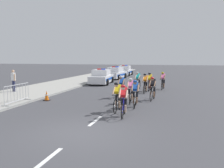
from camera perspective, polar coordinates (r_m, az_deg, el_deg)
ground_plane at (r=8.88m, az=-7.66°, el=-11.64°), size 160.00×160.00×0.00m
sidewalk_slab at (r=24.51m, az=-11.61°, el=0.02°), size 4.92×60.00×0.12m
kerb_edge at (r=23.54m, az=-6.42°, el=-0.13°), size 0.16×60.00×0.13m
lane_markings_centre at (r=14.12m, az=1.23°, el=-4.76°), size 0.14×17.60×0.01m
cyclist_lead at (r=10.97m, az=2.82°, el=-3.86°), size 0.45×1.72×1.56m
cyclist_second at (r=11.97m, az=1.34°, el=-2.98°), size 0.42×1.72×1.56m
cyclist_third at (r=13.13m, az=5.65°, el=-2.17°), size 0.44×1.72×1.56m
cyclist_fourth at (r=14.27m, az=4.51°, el=-1.46°), size 0.45×1.72×1.56m
cyclist_fifth at (r=16.19m, az=2.33°, el=-0.51°), size 0.42×1.72×1.56m
cyclist_sixth at (r=15.38m, az=9.82°, el=-0.97°), size 0.45×1.72×1.56m
cyclist_seventh at (r=18.37m, az=8.06°, el=0.26°), size 0.43×1.72×1.56m
cyclist_eighth at (r=19.62m, az=9.13°, el=0.63°), size 0.42×1.72×1.56m
cyclist_ninth at (r=20.70m, az=12.22°, el=0.87°), size 0.45×1.72×1.56m
cyclist_tenth at (r=20.43m, az=6.26°, el=0.90°), size 0.45×1.72×1.56m
police_car_nearest at (r=24.71m, az=-2.55°, el=1.65°), size 2.24×4.52×1.59m
police_car_second at (r=30.56m, az=0.87°, el=2.57°), size 2.31×4.55×1.59m
police_car_third at (r=36.17m, az=3.10°, el=3.17°), size 2.07×4.43×1.59m
crowd_barrier_middle at (r=14.79m, az=-21.95°, el=-2.19°), size 0.59×2.32×1.07m
traffic_cone_near at (r=15.62m, az=-15.51°, el=-2.76°), size 0.36×0.36×0.64m
spectator_closest at (r=19.71m, az=-22.72°, el=1.11°), size 0.50×0.36×1.68m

